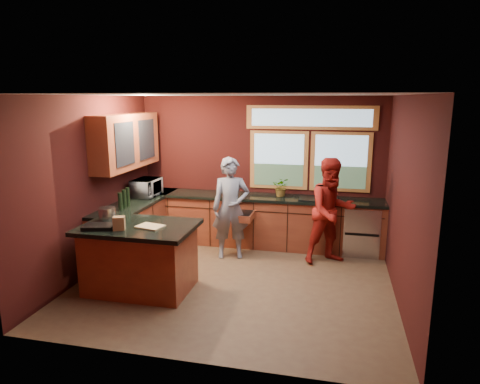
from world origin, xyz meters
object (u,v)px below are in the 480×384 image
(person_grey, at_px, (231,208))
(cutting_board, at_px, (150,226))
(person_red, at_px, (332,211))
(stock_pot, at_px, (107,214))
(island, at_px, (140,257))

(person_grey, height_order, cutting_board, person_grey)
(person_grey, distance_m, person_red, 1.65)
(cutting_board, relative_size, stock_pot, 1.46)
(island, xyz_separation_m, cutting_board, (0.20, -0.05, 0.48))
(person_grey, bearing_deg, cutting_board, -131.76)
(cutting_board, bearing_deg, stock_pot, 165.07)
(person_red, distance_m, stock_pot, 3.48)
(person_red, xyz_separation_m, stock_pot, (-3.13, -1.50, 0.17))
(cutting_board, distance_m, stock_pot, 0.78)
(island, height_order, person_red, person_red)
(person_grey, bearing_deg, person_red, -11.96)
(person_red, height_order, cutting_board, person_red)
(island, relative_size, person_grey, 0.91)
(cutting_board, bearing_deg, island, 165.96)
(person_grey, xyz_separation_m, cutting_board, (-0.74, -1.56, 0.10))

